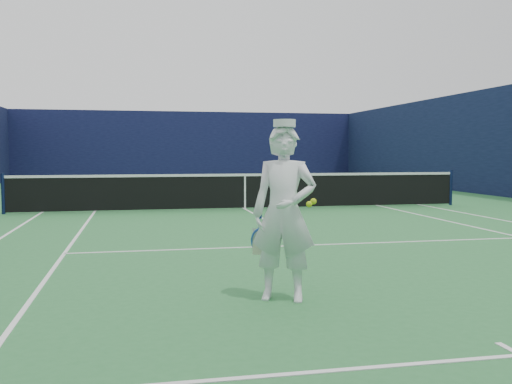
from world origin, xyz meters
The scene contains 5 objects.
ground centered at (0.00, 0.00, 0.00)m, with size 80.00×80.00×0.00m, color #2B7038.
court_markings centered at (0.00, 0.00, 0.00)m, with size 11.03×23.83×0.01m.
windscreen_fence centered at (0.00, 0.00, 2.00)m, with size 20.12×36.12×4.00m.
tennis_net centered at (0.00, 0.00, 0.55)m, with size 12.88×0.09×1.07m.
tennis_player centered at (-1.41, -9.83, 0.96)m, with size 0.81×0.74×1.96m.
Camera 1 is at (-2.95, -15.77, 1.61)m, focal length 40.00 mm.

